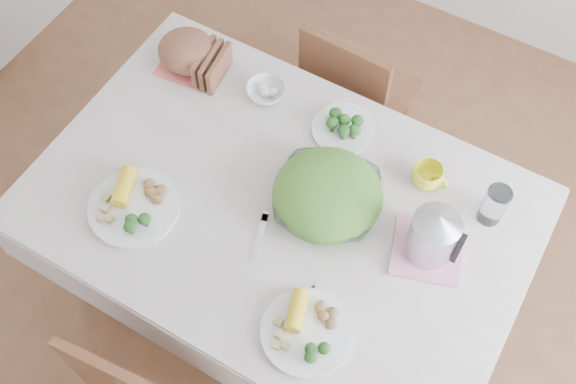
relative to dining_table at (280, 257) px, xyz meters
The scene contains 17 objects.
floor 0.38m from the dining_table, ahead, with size 3.60×3.60×0.00m, color brown.
dining_table is the anchor object (origin of this frame).
tablecloth 0.38m from the dining_table, ahead, with size 1.50×1.00×0.01m, color beige.
chair_far 0.79m from the dining_table, 96.22° to the left, with size 0.38×0.38×0.84m, color brown.
salad_bowl 0.45m from the dining_table, 28.15° to the left, with size 0.31×0.31×0.08m, color white.
dinner_plate_left 0.59m from the dining_table, 146.94° to the right, with size 0.28×0.28×0.02m, color white.
dinner_plate_right 0.58m from the dining_table, 48.90° to the right, with size 0.26×0.26×0.02m, color white.
broccoli_plate 0.52m from the dining_table, 83.11° to the left, with size 0.21×0.21×0.02m, color beige.
napkin 0.75m from the dining_table, 149.66° to the left, with size 0.19×0.19×0.00m, color #EF6A5F.
bread_loaf 0.78m from the dining_table, 149.66° to the left, with size 0.20×0.19×0.12m, color brown.
fruit_bowl 0.59m from the dining_table, 126.58° to the left, with size 0.13×0.13×0.04m, color white.
yellow_mug 0.63m from the dining_table, 39.69° to the left, with size 0.10×0.10×0.08m, color yellow.
glass_tumbler 0.78m from the dining_table, 26.24° to the left, with size 0.07×0.07×0.14m, color white.
pink_tray 0.61m from the dining_table, 10.01° to the left, with size 0.20×0.20×0.02m, color pink.
electric_kettle 0.69m from the dining_table, 10.01° to the left, with size 0.14×0.14×0.19m, color #B2B5BA.
fork_left 0.41m from the dining_table, 86.06° to the right, with size 0.02×0.17×0.00m, color silver.
fork_right 0.51m from the dining_table, 52.80° to the right, with size 0.02×0.16×0.00m, color silver.
Camera 1 is at (0.53, -0.86, 2.55)m, focal length 42.00 mm.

